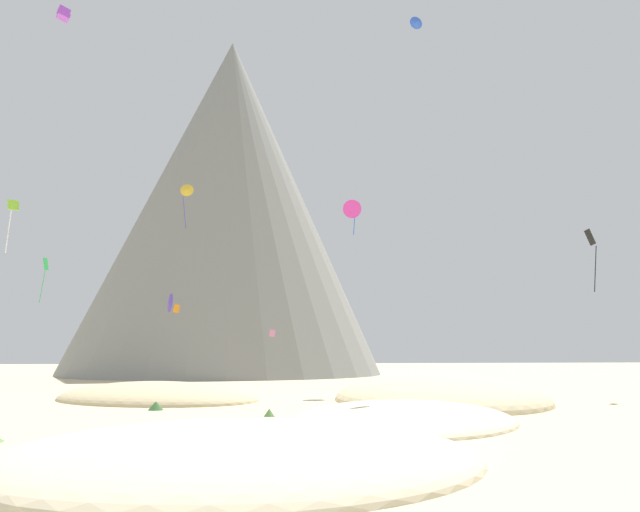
{
  "coord_description": "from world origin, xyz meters",
  "views": [
    {
      "loc": [
        -7.01,
        -24.33,
        3.67
      ],
      "look_at": [
        3.29,
        38.73,
        14.46
      ],
      "focal_mm": 32.56,
      "sensor_mm": 36.0,
      "label": 1
    }
  ],
  "objects_px": {
    "bush_near_right": "(269,417)",
    "bush_near_left": "(156,406)",
    "kite_magenta_mid": "(352,209)",
    "kite_blue_high": "(417,22)",
    "rock_massif": "(225,206)",
    "bush_far_right": "(361,409)",
    "kite_violet_high": "(64,14)",
    "kite_black_mid": "(592,247)",
    "kite_pink_low": "(272,333)",
    "kite_indigo_low": "(169,303)",
    "kite_lime_mid": "(12,213)",
    "kite_green_low": "(45,271)",
    "kite_gold_mid": "(187,191)",
    "kite_orange_low": "(176,309)"
  },
  "relations": [
    {
      "from": "kite_lime_mid",
      "to": "rock_massif",
      "type": "bearing_deg",
      "value": 86.44
    },
    {
      "from": "kite_green_low",
      "to": "kite_indigo_low",
      "type": "relative_size",
      "value": 2.4
    },
    {
      "from": "kite_orange_low",
      "to": "kite_magenta_mid",
      "type": "bearing_deg",
      "value": 120.24
    },
    {
      "from": "kite_orange_low",
      "to": "kite_gold_mid",
      "type": "bearing_deg",
      "value": 93.35
    },
    {
      "from": "rock_massif",
      "to": "kite_indigo_low",
      "type": "relative_size",
      "value": 34.38
    },
    {
      "from": "rock_massif",
      "to": "kite_blue_high",
      "type": "height_order",
      "value": "rock_massif"
    },
    {
      "from": "bush_far_right",
      "to": "kite_black_mid",
      "type": "distance_m",
      "value": 29.82
    },
    {
      "from": "bush_near_right",
      "to": "kite_orange_low",
      "type": "xyz_separation_m",
      "value": [
        -8.98,
        50.71,
        9.31
      ]
    },
    {
      "from": "bush_near_right",
      "to": "kite_black_mid",
      "type": "distance_m",
      "value": 36.72
    },
    {
      "from": "bush_far_right",
      "to": "kite_blue_high",
      "type": "distance_m",
      "value": 35.97
    },
    {
      "from": "bush_near_right",
      "to": "bush_near_left",
      "type": "bearing_deg",
      "value": 124.39
    },
    {
      "from": "kite_pink_low",
      "to": "bush_near_left",
      "type": "bearing_deg",
      "value": -46.27
    },
    {
      "from": "bush_far_right",
      "to": "kite_violet_high",
      "type": "relative_size",
      "value": 0.82
    },
    {
      "from": "kite_violet_high",
      "to": "kite_green_low",
      "type": "relative_size",
      "value": 0.24
    },
    {
      "from": "kite_gold_mid",
      "to": "kite_magenta_mid",
      "type": "bearing_deg",
      "value": -38.54
    },
    {
      "from": "bush_far_right",
      "to": "kite_violet_high",
      "type": "height_order",
      "value": "kite_violet_high"
    },
    {
      "from": "bush_far_right",
      "to": "kite_gold_mid",
      "type": "relative_size",
      "value": 0.17
    },
    {
      "from": "kite_magenta_mid",
      "to": "kite_lime_mid",
      "type": "xyz_separation_m",
      "value": [
        -31.18,
        -3.68,
        -2.59
      ]
    },
    {
      "from": "kite_green_low",
      "to": "rock_massif",
      "type": "bearing_deg",
      "value": 50.67
    },
    {
      "from": "kite_gold_mid",
      "to": "kite_green_low",
      "type": "bearing_deg",
      "value": -155.34
    },
    {
      "from": "bush_near_right",
      "to": "kite_orange_low",
      "type": "height_order",
      "value": "kite_orange_low"
    },
    {
      "from": "kite_magenta_mid",
      "to": "kite_orange_low",
      "type": "distance_m",
      "value": 32.59
    },
    {
      "from": "kite_blue_high",
      "to": "kite_violet_high",
      "type": "relative_size",
      "value": 0.98
    },
    {
      "from": "kite_lime_mid",
      "to": "kite_pink_low",
      "type": "bearing_deg",
      "value": 47.8
    },
    {
      "from": "kite_pink_low",
      "to": "kite_black_mid",
      "type": "xyz_separation_m",
      "value": [
        27.12,
        -21.9,
        7.19
      ]
    },
    {
      "from": "bush_near_right",
      "to": "kite_pink_low",
      "type": "bearing_deg",
      "value": 85.25
    },
    {
      "from": "kite_magenta_mid",
      "to": "kite_gold_mid",
      "type": "height_order",
      "value": "kite_gold_mid"
    },
    {
      "from": "kite_violet_high",
      "to": "kite_black_mid",
      "type": "relative_size",
      "value": 0.22
    },
    {
      "from": "bush_far_right",
      "to": "kite_blue_high",
      "type": "relative_size",
      "value": 0.83
    },
    {
      "from": "rock_massif",
      "to": "kite_magenta_mid",
      "type": "height_order",
      "value": "rock_massif"
    },
    {
      "from": "bush_far_right",
      "to": "kite_lime_mid",
      "type": "bearing_deg",
      "value": 147.45
    },
    {
      "from": "bush_near_left",
      "to": "kite_pink_low",
      "type": "distance_m",
      "value": 30.62
    },
    {
      "from": "kite_pink_low",
      "to": "kite_indigo_low",
      "type": "height_order",
      "value": "kite_indigo_low"
    },
    {
      "from": "kite_lime_mid",
      "to": "kite_green_low",
      "type": "relative_size",
      "value": 0.91
    },
    {
      "from": "bush_near_right",
      "to": "kite_green_low",
      "type": "xyz_separation_m",
      "value": [
        -23.01,
        39.5,
        12.61
      ]
    },
    {
      "from": "kite_lime_mid",
      "to": "kite_black_mid",
      "type": "xyz_separation_m",
      "value": [
        51.28,
        -5.8,
        -2.48
      ]
    },
    {
      "from": "rock_massif",
      "to": "kite_lime_mid",
      "type": "height_order",
      "value": "rock_massif"
    },
    {
      "from": "kite_gold_mid",
      "to": "kite_orange_low",
      "type": "height_order",
      "value": "kite_gold_mid"
    },
    {
      "from": "kite_violet_high",
      "to": "kite_indigo_low",
      "type": "height_order",
      "value": "kite_violet_high"
    },
    {
      "from": "bush_near_right",
      "to": "bush_near_left",
      "type": "relative_size",
      "value": 1.24
    },
    {
      "from": "bush_near_left",
      "to": "kite_violet_high",
      "type": "distance_m",
      "value": 33.06
    },
    {
      "from": "bush_far_right",
      "to": "kite_gold_mid",
      "type": "bearing_deg",
      "value": 109.23
    },
    {
      "from": "kite_pink_low",
      "to": "kite_violet_high",
      "type": "bearing_deg",
      "value": -68.09
    },
    {
      "from": "bush_near_right",
      "to": "kite_black_mid",
      "type": "height_order",
      "value": "kite_black_mid"
    },
    {
      "from": "kite_magenta_mid",
      "to": "kite_blue_high",
      "type": "bearing_deg",
      "value": 123.18
    },
    {
      "from": "rock_massif",
      "to": "kite_violet_high",
      "type": "xyz_separation_m",
      "value": [
        -13.28,
        -62.84,
        -0.37
      ]
    },
    {
      "from": "kite_gold_mid",
      "to": "kite_violet_high",
      "type": "distance_m",
      "value": 30.31
    },
    {
      "from": "kite_magenta_mid",
      "to": "rock_massif",
      "type": "bearing_deg",
      "value": -64.86
    },
    {
      "from": "kite_blue_high",
      "to": "kite_gold_mid",
      "type": "xyz_separation_m",
      "value": [
        -21.95,
        28.39,
        -8.9
      ]
    },
    {
      "from": "kite_orange_low",
      "to": "bush_near_right",
      "type": "bearing_deg",
      "value": 92.71
    }
  ]
}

